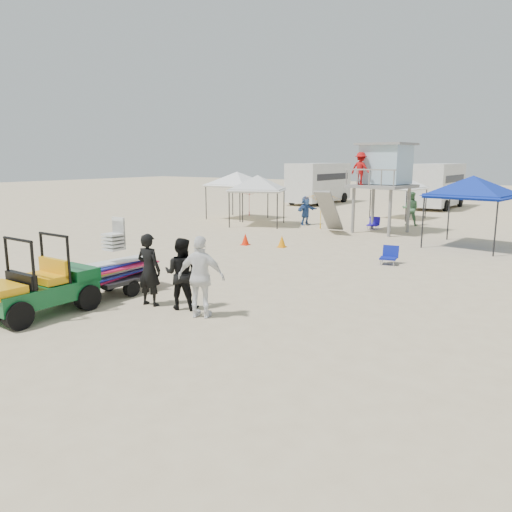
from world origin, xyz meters
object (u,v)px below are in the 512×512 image
Objects in this scene: man_left at (149,270)px; canopy_blue at (473,179)px; surf_trailer at (118,267)px; lifeguard_tower at (382,168)px; utility_cart at (38,279)px.

man_left is 14.26m from canopy_blue.
surf_trailer is 14.58m from canopy_blue.
canopy_blue is (4.64, -2.08, -0.38)m from lifeguard_tower.
lifeguard_tower is at bearing -97.12° from man_left.
lifeguard_tower is (1.51, 15.14, 2.43)m from surf_trailer.
man_left is at bearing 53.21° from utility_cart.
utility_cart is 0.73× the size of canopy_blue.
lifeguard_tower reaches higher than utility_cart.
utility_cart is 16.69m from canopy_blue.
lifeguard_tower is (-0.01, 15.44, 2.27)m from man_left.
man_left is (1.52, -0.30, 0.17)m from surf_trailer.
surf_trailer is at bearing 89.87° from utility_cart.
lifeguard_tower is at bearing 84.31° from surf_trailer.
utility_cart is at bearing -111.78° from canopy_blue.
lifeguard_tower is 1.28× the size of canopy_blue.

